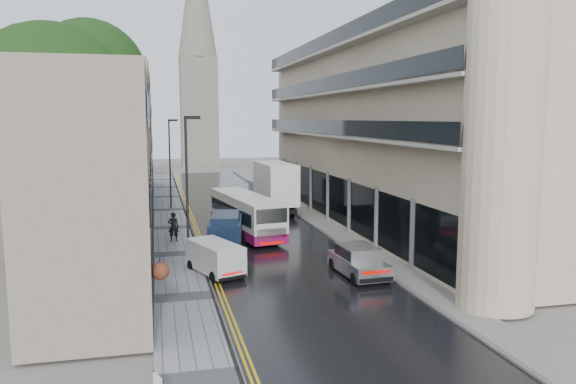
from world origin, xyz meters
name	(u,v)px	position (x,y,z in m)	size (l,w,h in m)	color
road	(251,225)	(0.00, 27.50, 0.01)	(9.00, 85.00, 0.02)	black
left_sidewalk	(172,228)	(-5.85, 27.50, 0.06)	(2.70, 85.00, 0.12)	gray
right_sidewalk	(319,222)	(5.40, 27.50, 0.06)	(1.80, 85.00, 0.12)	slate
old_shop_row	(120,146)	(-9.45, 30.00, 6.00)	(4.50, 56.00, 12.00)	gray
modern_block	(387,133)	(10.30, 26.00, 7.00)	(8.00, 40.00, 14.00)	beige
church_spire	(198,45)	(0.50, 82.00, 20.00)	(6.40, 6.40, 40.00)	slate
tree_near	(53,139)	(-12.50, 20.00, 6.95)	(10.56, 10.56, 13.89)	black
tree_far	(86,142)	(-12.20, 33.00, 6.23)	(9.24, 9.24, 12.46)	black
cream_bus	(244,223)	(-1.45, 21.41, 1.40)	(2.30, 10.11, 2.76)	silver
white_lorry	(266,190)	(1.93, 31.19, 2.18)	(2.47, 8.24, 4.33)	white
silver_hatchback	(355,269)	(2.35, 11.09, 0.82)	(1.87, 4.27, 1.60)	#ACABB0
white_van	(213,266)	(-4.30, 13.09, 0.89)	(1.65, 3.84, 1.74)	silver
navy_van	(209,237)	(-4.01, 18.18, 1.24)	(1.91, 4.77, 2.43)	black
pedestrian	(173,227)	(-5.91, 22.77, 1.08)	(0.70, 0.46, 1.91)	black
lamp_post_near	(187,191)	(-5.30, 16.78, 4.16)	(0.91, 0.20, 8.07)	black
lamp_post_far	(170,164)	(-5.67, 36.69, 4.04)	(0.88, 0.20, 7.85)	black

